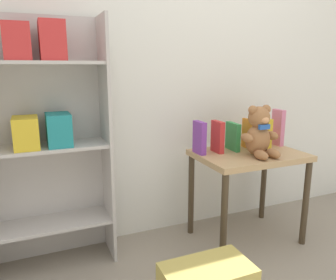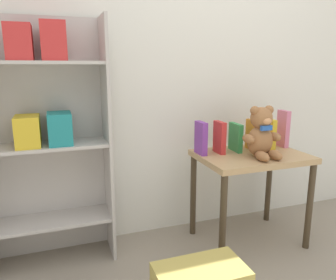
{
  "view_description": "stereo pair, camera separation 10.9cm",
  "coord_description": "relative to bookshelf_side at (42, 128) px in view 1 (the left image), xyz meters",
  "views": [
    {
      "loc": [
        -1.01,
        -0.68,
        1.15
      ],
      "look_at": [
        -0.28,
        1.05,
        0.73
      ],
      "focal_mm": 35.0,
      "sensor_mm": 36.0,
      "label": 1
    },
    {
      "loc": [
        -0.91,
        -0.72,
        1.15
      ],
      "look_at": [
        -0.28,
        1.05,
        0.73
      ],
      "focal_mm": 35.0,
      "sensor_mm": 36.0,
      "label": 2
    }
  ],
  "objects": [
    {
      "name": "wall_back",
      "position": [
        0.96,
        0.15,
        0.43
      ],
      "size": [
        4.8,
        0.06,
        2.5
      ],
      "color": "silver",
      "rests_on": "ground_plane"
    },
    {
      "name": "bookshelf_side",
      "position": [
        0.0,
        0.0,
        0.0
      ],
      "size": [
        0.71,
        0.27,
        1.43
      ],
      "color": "#BCB7B2",
      "rests_on": "ground_plane"
    },
    {
      "name": "display_table",
      "position": [
        1.23,
        -0.23,
        -0.3
      ],
      "size": [
        0.68,
        0.48,
        0.61
      ],
      "color": "tan",
      "rests_on": "ground_plane"
    },
    {
      "name": "teddy_bear",
      "position": [
        1.24,
        -0.31,
        -0.07
      ],
      "size": [
        0.24,
        0.22,
        0.31
      ],
      "color": "#99663D",
      "rests_on": "display_table"
    },
    {
      "name": "book_standing_purple",
      "position": [
        0.92,
        -0.12,
        -0.11
      ],
      "size": [
        0.04,
        0.12,
        0.21
      ],
      "primitive_type": "cube",
      "rotation": [
        0.0,
        0.0,
        0.01
      ],
      "color": "purple",
      "rests_on": "display_table"
    },
    {
      "name": "book_standing_red",
      "position": [
        1.04,
        -0.14,
        -0.11
      ],
      "size": [
        0.03,
        0.12,
        0.2
      ],
      "primitive_type": "cube",
      "rotation": [
        0.0,
        0.0,
        -0.01
      ],
      "color": "red",
      "rests_on": "display_table"
    },
    {
      "name": "book_standing_green",
      "position": [
        1.17,
        -0.13,
        -0.12
      ],
      "size": [
        0.04,
        0.15,
        0.18
      ],
      "primitive_type": "cube",
      "rotation": [
        0.0,
        0.0,
        -0.05
      ],
      "color": "#33934C",
      "rests_on": "display_table"
    },
    {
      "name": "book_standing_orange",
      "position": [
        1.29,
        -0.14,
        -0.11
      ],
      "size": [
        0.03,
        0.13,
        0.2
      ],
      "primitive_type": "cube",
      "rotation": [
        0.0,
        0.0,
        0.03
      ],
      "color": "orange",
      "rests_on": "display_table"
    },
    {
      "name": "book_standing_yellow",
      "position": [
        1.41,
        -0.14,
        -0.11
      ],
      "size": [
        0.04,
        0.14,
        0.2
      ],
      "primitive_type": "cube",
      "rotation": [
        0.0,
        0.0,
        -0.01
      ],
      "color": "gold",
      "rests_on": "display_table"
    },
    {
      "name": "book_standing_pink",
      "position": [
        1.54,
        -0.13,
        -0.08
      ],
      "size": [
        0.04,
        0.1,
        0.25
      ],
      "primitive_type": "cube",
      "rotation": [
        0.0,
        0.0,
        -0.02
      ],
      "color": "#D17093",
      "rests_on": "display_table"
    }
  ]
}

